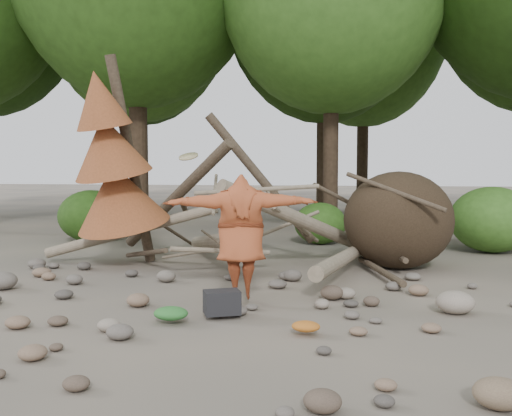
# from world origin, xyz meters

# --- Properties ---
(ground) EXTENTS (120.00, 120.00, 0.00)m
(ground) POSITION_xyz_m (0.00, 0.00, 0.00)
(ground) COLOR #514C44
(ground) RESTS_ON ground
(deadfall_pile) EXTENTS (8.55, 5.24, 3.30)m
(deadfall_pile) POSITION_xyz_m (2.02, 4.24, 0.95)
(deadfall_pile) COLOR #332619
(deadfall_pile) RESTS_ON ground
(dead_conifer) EXTENTS (2.06, 2.16, 4.35)m
(dead_conifer) POSITION_xyz_m (-3.12, 3.37, 2.11)
(dead_conifer) COLOR #4C3F30
(dead_conifer) RESTS_ON ground
(bush_left) EXTENTS (1.80, 1.80, 1.44)m
(bush_left) POSITION_xyz_m (-5.50, 7.20, 0.72)
(bush_left) COLOR #264B14
(bush_left) RESTS_ON ground
(bush_mid) EXTENTS (1.40, 1.40, 1.12)m
(bush_mid) POSITION_xyz_m (0.80, 7.80, 0.56)
(bush_mid) COLOR #315F1B
(bush_mid) RESTS_ON ground
(bush_right) EXTENTS (2.00, 2.00, 1.60)m
(bush_right) POSITION_xyz_m (5.00, 7.00, 0.80)
(bush_right) COLOR #3D7023
(bush_right) RESTS_ON ground
(frisbee_thrower) EXTENTS (2.39, 1.17, 2.22)m
(frisbee_thrower) POSITION_xyz_m (0.06, 0.81, 1.02)
(frisbee_thrower) COLOR #A14624
(frisbee_thrower) RESTS_ON ground
(backpack) EXTENTS (0.57, 0.49, 0.32)m
(backpack) POSITION_xyz_m (-0.03, -0.07, 0.16)
(backpack) COLOR black
(backpack) RESTS_ON ground
(cloth_green) EXTENTS (0.46, 0.38, 0.17)m
(cloth_green) POSITION_xyz_m (-0.62, -0.46, 0.09)
(cloth_green) COLOR #2A692A
(cloth_green) RESTS_ON ground
(cloth_orange) EXTENTS (0.35, 0.29, 0.13)m
(cloth_orange) POSITION_xyz_m (1.17, -0.69, 0.06)
(cloth_orange) COLOR #A95C1D
(cloth_orange) RESTS_ON ground
(boulder_front_right) EXTENTS (0.44, 0.40, 0.26)m
(boulder_front_right) POSITION_xyz_m (2.98, -2.52, 0.13)
(boulder_front_right) COLOR #756049
(boulder_front_right) RESTS_ON ground
(boulder_mid_right) EXTENTS (0.54, 0.48, 0.32)m
(boulder_mid_right) POSITION_xyz_m (3.14, 0.73, 0.16)
(boulder_mid_right) COLOR gray
(boulder_mid_right) RESTS_ON ground
(boulder_mid_left) EXTENTS (0.51, 0.46, 0.30)m
(boulder_mid_left) POSITION_xyz_m (-4.10, 1.06, 0.15)
(boulder_mid_left) COLOR #655D55
(boulder_mid_left) RESTS_ON ground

